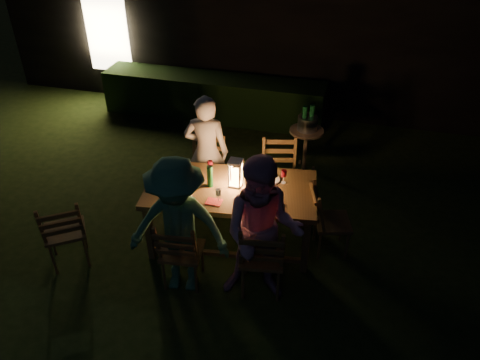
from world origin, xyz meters
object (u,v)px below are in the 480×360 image
(bottle_table, at_px, (210,176))
(chair_spare, at_px, (68,242))
(person_opp_right, at_px, (263,232))
(person_opp_left, at_px, (178,228))
(lantern, at_px, (236,174))
(chair_near_left, at_px, (183,262))
(chair_far_left, at_px, (207,185))
(person_house_side, at_px, (207,152))
(dining_table, at_px, (231,193))
(ice_bucket, at_px, (307,123))
(bottle_bucket_a, at_px, (304,121))
(side_table, at_px, (306,135))
(bottle_bucket_b, at_px, (311,120))
(chair_end, at_px, (330,231))
(chair_near_right, at_px, (262,268))
(chair_far_right, at_px, (278,190))

(bottle_table, bearing_deg, chair_spare, -151.48)
(person_opp_right, distance_m, bottle_table, 1.08)
(person_opp_left, bearing_deg, lantern, 60.11)
(chair_near_left, height_order, chair_far_left, chair_far_left)
(person_house_side, xyz_separation_m, person_opp_right, (1.12, -1.50, 0.06))
(dining_table, height_order, chair_spare, chair_spare)
(ice_bucket, height_order, bottle_bucket_a, bottle_bucket_a)
(person_opp_left, relative_size, lantern, 4.85)
(person_opp_left, bearing_deg, bottle_bucket_a, 64.02)
(side_table, bearing_deg, dining_table, -107.86)
(chair_spare, bearing_deg, person_opp_left, -35.18)
(side_table, relative_size, bottle_bucket_b, 2.20)
(chair_far_left, bearing_deg, person_house_side, -89.36)
(chair_end, xyz_separation_m, lantern, (-1.18, -0.11, 0.71))
(chair_near_right, distance_m, side_table, 2.70)
(lantern, bearing_deg, ice_bucket, 72.81)
(person_house_side, xyz_separation_m, ice_bucket, (1.20, 1.23, -0.01))
(dining_table, distance_m, bottle_table, 0.34)
(chair_far_right, distance_m, person_house_side, 1.12)
(dining_table, xyz_separation_m, person_opp_right, (0.56, -0.75, 0.12))
(side_table, relative_size, ice_bucket, 2.35)
(chair_spare, relative_size, bottle_bucket_b, 3.23)
(chair_far_left, relative_size, side_table, 1.46)
(chair_end, xyz_separation_m, person_house_side, (-1.78, 0.59, 0.53))
(bottle_bucket_b, bearing_deg, ice_bucket, -141.34)
(dining_table, xyz_separation_m, person_opp_left, (-0.33, -0.87, 0.08))
(person_opp_right, distance_m, side_table, 2.74)
(chair_far_right, relative_size, side_table, 1.50)
(dining_table, distance_m, chair_spare, 2.04)
(chair_far_right, height_order, side_table, chair_far_right)
(person_house_side, distance_m, side_table, 1.73)
(chair_near_right, distance_m, person_opp_left, 1.04)
(person_house_side, bearing_deg, chair_near_right, 119.49)
(chair_near_right, distance_m, chair_far_left, 1.79)
(person_opp_right, xyz_separation_m, bottle_table, (-0.81, 0.72, 0.11))
(lantern, bearing_deg, chair_end, 5.28)
(chair_near_left, bearing_deg, chair_far_left, 91.04)
(bottle_bucket_b, bearing_deg, chair_far_right, -101.98)
(chair_far_left, distance_m, side_table, 1.77)
(chair_far_left, distance_m, person_house_side, 0.52)
(bottle_bucket_a, distance_m, bottle_bucket_b, 0.13)
(bottle_table, bearing_deg, bottle_bucket_a, 67.05)
(chair_near_right, height_order, side_table, chair_near_right)
(chair_near_right, bearing_deg, person_house_side, 118.15)
(chair_spare, xyz_separation_m, person_opp_right, (2.35, 0.12, 0.57))
(side_table, distance_m, bottle_bucket_b, 0.25)
(chair_far_right, distance_m, chair_end, 1.03)
(chair_far_right, bearing_deg, chair_near_right, 80.29)
(dining_table, bearing_deg, bottle_bucket_b, 63.35)
(person_house_side, distance_m, person_opp_right, 1.87)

